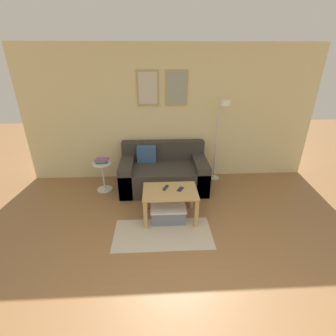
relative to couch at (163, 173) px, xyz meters
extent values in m
cube|color=beige|center=(0.16, 0.49, 0.98)|extent=(5.60, 0.06, 2.55)
cube|color=tan|center=(-0.26, 0.45, 1.49)|extent=(0.40, 0.02, 0.62)
cube|color=beige|center=(-0.26, 0.44, 1.49)|extent=(0.33, 0.01, 0.55)
cube|color=tan|center=(0.27, 0.45, 1.49)|extent=(0.40, 0.02, 0.62)
cube|color=#939E8E|center=(0.27, 0.44, 1.49)|extent=(0.33, 0.01, 0.55)
cube|color=#C1B299|center=(-0.06, -1.40, -0.29)|extent=(1.40, 0.70, 0.01)
cube|color=#38332D|center=(0.00, -0.04, -0.06)|extent=(1.60, 0.93, 0.46)
cube|color=#38332D|center=(0.00, 0.32, 0.34)|extent=(1.60, 0.20, 0.36)
cube|color=#38332D|center=(-0.68, -0.04, 0.00)|extent=(0.24, 0.93, 0.58)
cube|color=#38332D|center=(0.69, -0.04, 0.00)|extent=(0.24, 0.93, 0.58)
cube|color=#335684|center=(-0.32, 0.15, 0.33)|extent=(0.36, 0.14, 0.32)
cube|color=tan|center=(0.07, -1.01, 0.18)|extent=(0.82, 0.57, 0.02)
cube|color=tan|center=(-0.31, -1.25, -0.06)|extent=(0.06, 0.06, 0.46)
cube|color=tan|center=(0.44, -1.25, -0.06)|extent=(0.06, 0.06, 0.46)
cube|color=tan|center=(-0.31, -0.76, -0.06)|extent=(0.06, 0.06, 0.46)
cube|color=tan|center=(0.44, -0.76, -0.06)|extent=(0.06, 0.06, 0.46)
cube|color=slate|center=(0.03, -1.03, -0.19)|extent=(0.52, 0.42, 0.22)
cube|color=silver|center=(0.03, -1.03, -0.07)|extent=(0.54, 0.44, 0.02)
cylinder|color=silver|center=(1.06, 0.29, -0.28)|extent=(0.21, 0.21, 0.02)
cylinder|color=silver|center=(1.06, 0.29, 0.53)|extent=(0.03, 0.03, 1.61)
cylinder|color=silver|center=(1.06, 0.13, 1.34)|extent=(0.02, 0.33, 0.02)
cylinder|color=white|center=(1.06, -0.04, 1.31)|extent=(0.17, 0.17, 0.09)
cylinder|color=silver|center=(-1.12, -0.08, -0.29)|extent=(0.29, 0.29, 0.01)
cylinder|color=silver|center=(-1.12, -0.08, -0.02)|extent=(0.04, 0.04, 0.52)
cylinder|color=silver|center=(-1.12, -0.08, 0.25)|extent=(0.34, 0.34, 0.02)
cube|color=#4C4C51|center=(-1.13, -0.06, 0.27)|extent=(0.21, 0.17, 0.02)
cube|color=#387F4C|center=(-1.14, -0.06, 0.29)|extent=(0.19, 0.15, 0.03)
cube|color=#8C4C93|center=(-1.12, -0.05, 0.32)|extent=(0.24, 0.19, 0.02)
cube|color=#232328|center=(0.00, -0.93, 0.20)|extent=(0.10, 0.15, 0.02)
cube|color=#1E2338|center=(0.22, -0.97, 0.19)|extent=(0.12, 0.15, 0.01)
camera|label=1|loc=(-0.13, -4.17, 2.06)|focal=26.00mm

